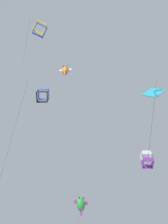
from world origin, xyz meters
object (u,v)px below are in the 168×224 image
(kite_fish_mid_left, at_px, (65,71))
(kite_diamond_near_left, at_px, (154,93))
(kite_box_near_right, at_px, (43,96))
(kite_box_low_drifter, at_px, (147,159))
(kite_box_upper_right, at_px, (40,29))
(kite_fish_highest, at_px, (81,204))

(kite_fish_mid_left, relative_size, kite_diamond_near_left, 0.37)
(kite_box_near_right, xyz_separation_m, kite_box_low_drifter, (10.94, -5.77, -2.40))
(kite_fish_mid_left, distance_m, kite_diamond_near_left, 16.32)
(kite_box_upper_right, distance_m, kite_box_near_right, 6.35)
(kite_fish_mid_left, bearing_deg, kite_diamond_near_left, 132.31)
(kite_fish_mid_left, bearing_deg, kite_box_near_right, 40.00)
(kite_diamond_near_left, xyz_separation_m, kite_box_near_right, (2.60, 10.10, 7.57))
(kite_fish_mid_left, xyz_separation_m, kite_box_low_drifter, (9.08, -4.76, -7.63))
(kite_box_upper_right, distance_m, kite_fish_highest, 18.60)
(kite_box_upper_right, bearing_deg, kite_box_low_drifter, -165.04)
(kite_fish_highest, relative_size, kite_diamond_near_left, 1.04)
(kite_fish_mid_left, distance_m, kite_box_low_drifter, 12.78)
(kite_box_upper_right, bearing_deg, kite_box_near_right, -125.40)
(kite_box_upper_right, height_order, kite_fish_mid_left, kite_fish_mid_left)
(kite_fish_highest, distance_m, kite_diamond_near_left, 18.87)
(kite_box_upper_right, height_order, kite_box_near_right, kite_box_upper_right)
(kite_fish_mid_left, height_order, kite_diamond_near_left, kite_fish_mid_left)
(kite_fish_highest, bearing_deg, kite_diamond_near_left, 88.18)
(kite_box_upper_right, xyz_separation_m, kite_box_low_drifter, (14.63, -4.14, -7.30))
(kite_fish_mid_left, bearing_deg, kite_box_upper_right, 74.81)
(kite_box_upper_right, distance_m, kite_diamond_near_left, 15.11)
(kite_box_near_right, relative_size, kite_box_low_drifter, 5.18)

